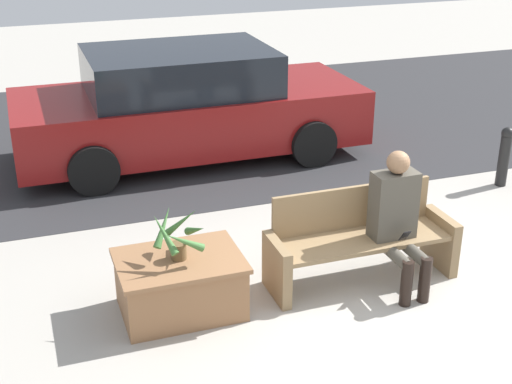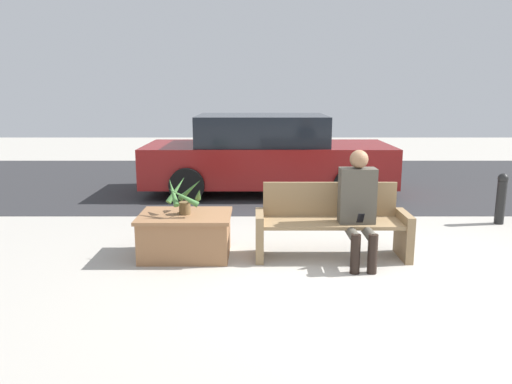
{
  "view_description": "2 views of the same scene",
  "coord_description": "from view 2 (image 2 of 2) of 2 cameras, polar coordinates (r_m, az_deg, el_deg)",
  "views": [
    {
      "loc": [
        -3.08,
        -4.53,
        3.38
      ],
      "look_at": [
        -1.2,
        0.86,
        0.9
      ],
      "focal_mm": 50.0,
      "sensor_mm": 36.0,
      "label": 1
    },
    {
      "loc": [
        -1.15,
        -4.94,
        1.92
      ],
      "look_at": [
        -1.12,
        0.96,
        0.69
      ],
      "focal_mm": 35.0,
      "sensor_mm": 36.0,
      "label": 2
    }
  ],
  "objects": [
    {
      "name": "road_surface",
      "position": [
        10.63,
        5.96,
        1.3
      ],
      "size": [
        20.0,
        6.0,
        0.01
      ],
      "primitive_type": "cube",
      "color": "#2D2D30",
      "rests_on": "ground_plane"
    },
    {
      "name": "ground_plane",
      "position": [
        5.42,
        12.14,
        -9.25
      ],
      "size": [
        30.0,
        30.0,
        0.0
      ],
      "primitive_type": "plane",
      "color": "#ADA89E"
    },
    {
      "name": "bench",
      "position": [
        5.83,
        8.37,
        -3.51
      ],
      "size": [
        1.75,
        0.53,
        0.84
      ],
      "color": "#8C704C",
      "rests_on": "ground_plane"
    },
    {
      "name": "parked_car",
      "position": [
        9.31,
        0.93,
        4.25
      ],
      "size": [
        4.5,
        1.98,
        1.44
      ],
      "color": "maroon",
      "rests_on": "ground_plane"
    },
    {
      "name": "planter_box",
      "position": [
        5.85,
        -8.28,
        -4.74
      ],
      "size": [
        1.05,
        0.77,
        0.5
      ],
      "color": "#936642",
      "rests_on": "ground_plane"
    },
    {
      "name": "potted_plant",
      "position": [
        5.74,
        -8.41,
        -0.45
      ],
      "size": [
        0.45,
        0.44,
        0.43
      ],
      "color": "brown",
      "rests_on": "planter_box"
    },
    {
      "name": "person_seated",
      "position": [
        5.63,
        11.39,
        -1.22
      ],
      "size": [
        0.4,
        0.63,
        1.26
      ],
      "color": "#4C473D",
      "rests_on": "ground_plane"
    },
    {
      "name": "bollard_post",
      "position": [
        7.96,
        25.99,
        -0.52
      ],
      "size": [
        0.15,
        0.15,
        0.74
      ],
      "color": "black",
      "rests_on": "ground_plane"
    }
  ]
}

